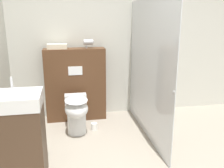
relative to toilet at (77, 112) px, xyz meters
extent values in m
cube|color=silver|center=(0.48, 0.78, 0.91)|extent=(8.00, 0.06, 2.50)
cube|color=#51331E|center=(0.02, 0.57, 0.26)|extent=(0.98, 0.26, 1.20)
cube|color=white|center=(0.02, 0.44, 0.52)|extent=(0.22, 0.01, 0.14)
cube|color=silver|center=(1.01, -0.18, 0.62)|extent=(0.01, 1.85, 1.93)
sphere|color=#B2B2B7|center=(1.01, -1.07, 0.59)|extent=(0.04, 0.04, 0.04)
cylinder|color=white|center=(0.00, 0.02, -0.15)|extent=(0.28, 0.28, 0.39)
ellipsoid|color=white|center=(0.00, -0.06, 0.07)|extent=(0.33, 0.44, 0.25)
ellipsoid|color=white|center=(0.00, -0.06, 0.21)|extent=(0.33, 0.43, 0.02)
cube|color=white|center=(0.00, 0.22, 0.13)|extent=(0.33, 0.15, 0.15)
cube|color=#473323|center=(-0.66, -0.99, 0.08)|extent=(0.58, 0.43, 0.84)
cube|color=white|center=(-0.66, -0.99, 0.57)|extent=(0.59, 0.44, 0.14)
cylinder|color=silver|center=(-0.66, -0.87, 0.70)|extent=(0.02, 0.02, 0.14)
cylinder|color=#B7B7BC|center=(0.24, 0.56, 0.95)|extent=(0.14, 0.09, 0.09)
cone|color=#B7B7BC|center=(0.33, 0.56, 0.95)|extent=(0.03, 0.07, 0.07)
cylinder|color=#B7B7BC|center=(0.22, 0.56, 0.90)|extent=(0.03, 0.03, 0.09)
cube|color=beige|center=(-0.24, 0.59, 0.89)|extent=(0.31, 0.19, 0.08)
cylinder|color=white|center=(0.26, 0.07, -0.28)|extent=(0.10, 0.10, 0.11)
camera|label=1|loc=(-0.10, -3.43, 1.38)|focal=40.00mm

